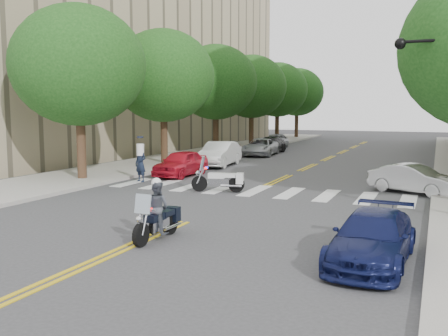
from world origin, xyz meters
The scene contains 19 objects.
ground centered at (0.00, 0.00, 0.00)m, with size 140.00×140.00×0.00m, color #38383A.
sidewalk_left centered at (-9.50, 22.00, 0.07)m, with size 5.00×60.00×0.15m, color #9E9991.
building_left centered at (-26.00, 26.00, 12.00)m, with size 26.00×44.00×24.00m, color tan.
tree_l_0 centered at (-8.80, 6.00, 5.55)m, with size 6.40×6.40×8.45m.
tree_l_1 centered at (-8.80, 14.00, 5.55)m, with size 6.40×6.40×8.45m.
tree_l_2 centered at (-8.80, 22.00, 5.55)m, with size 6.40×6.40×8.45m.
tree_l_3 centered at (-8.80, 30.00, 5.55)m, with size 6.40×6.40×8.45m.
tree_l_4 centered at (-8.80, 38.00, 5.55)m, with size 6.40×6.40×8.45m.
tree_l_5 centered at (-8.80, 46.00, 5.55)m, with size 6.40×6.40×8.45m.
motorcycle_police centered at (0.31, -2.11, 0.75)m, with size 0.71×2.08×1.68m.
motorcycle_parked centered at (-1.17, 5.68, 0.51)m, with size 2.24×0.92×1.47m.
officer_standing centered at (-6.01, 6.89, 0.89)m, with size 0.65×0.42×1.77m, color #151D2F.
convertible centered at (6.30, 8.50, 0.61)m, with size 1.29×3.69×1.21m, color silver.
sedan_blue centered at (5.87, -2.02, 0.58)m, with size 1.63×4.01×1.16m, color #101645.
parked_car_a centered at (-5.20, 9.50, 0.68)m, with size 1.60×3.99×1.36m, color red.
parked_car_b centered at (-5.20, 14.50, 0.75)m, with size 1.59×4.56×1.50m, color silver.
parked_car_c centered at (-5.20, 22.26, 0.64)m, with size 2.13×4.61×1.28m, color #B8BAC0.
parked_car_d centered at (-5.20, 24.50, 0.64)m, with size 1.79×4.41×1.28m, color black.
parked_car_e centered at (-6.30, 29.50, 0.68)m, with size 1.60×3.99×1.36m, color #999A9F.
Camera 1 is at (7.13, -13.49, 3.49)m, focal length 40.00 mm.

